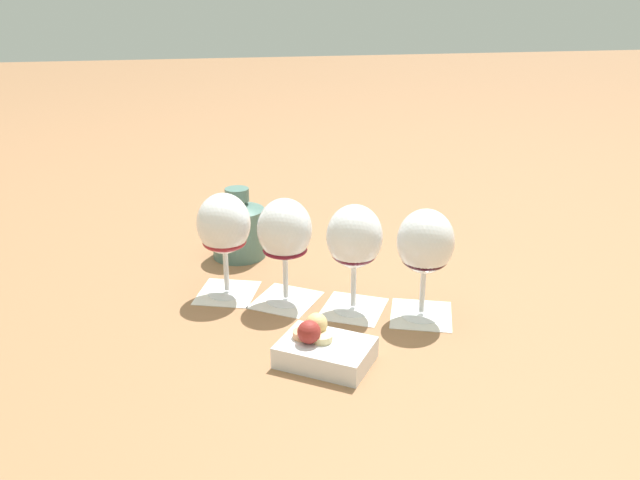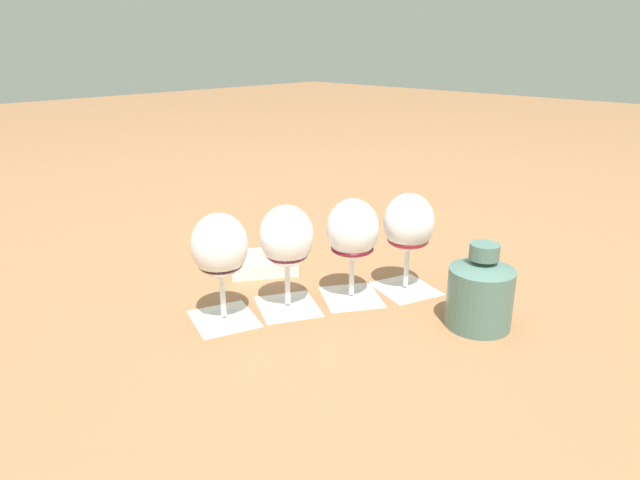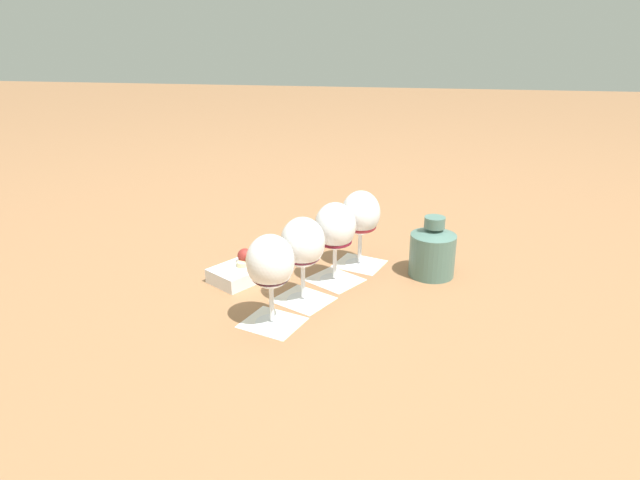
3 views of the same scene
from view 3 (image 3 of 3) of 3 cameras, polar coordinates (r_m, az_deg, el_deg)
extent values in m
plane|color=#936642|center=(1.28, 0.16, -5.03)|extent=(8.00, 8.00, 0.00)
cube|color=silver|center=(1.41, 3.96, -2.38)|extent=(0.13, 0.14, 0.00)
cube|color=silver|center=(1.32, 1.47, -3.98)|extent=(0.15, 0.15, 0.00)
cube|color=silver|center=(1.24, -1.68, -5.95)|extent=(0.14, 0.15, 0.00)
cube|color=silver|center=(1.15, -4.79, -8.22)|extent=(0.13, 0.14, 0.00)
cylinder|color=white|center=(1.41, 3.96, -2.24)|extent=(0.07, 0.07, 0.01)
cylinder|color=white|center=(1.39, 4.00, -0.63)|extent=(0.01, 0.01, 0.08)
ellipsoid|color=white|center=(1.36, 4.10, 2.72)|extent=(0.09, 0.09, 0.11)
ellipsoid|color=maroon|center=(1.37, 4.06, 1.38)|extent=(0.08, 0.08, 0.03)
cylinder|color=white|center=(1.32, 1.47, -3.84)|extent=(0.07, 0.07, 0.01)
cylinder|color=white|center=(1.31, 1.49, -2.14)|extent=(0.01, 0.01, 0.08)
ellipsoid|color=white|center=(1.27, 1.52, 1.41)|extent=(0.09, 0.09, 0.11)
ellipsoid|color=maroon|center=(1.29, 1.51, -0.15)|extent=(0.08, 0.08, 0.02)
cylinder|color=white|center=(1.23, -1.68, -5.80)|extent=(0.07, 0.07, 0.01)
cylinder|color=white|center=(1.22, -1.71, -4.01)|extent=(0.01, 0.01, 0.08)
ellipsoid|color=white|center=(1.18, -1.75, -0.23)|extent=(0.09, 0.09, 0.11)
ellipsoid|color=#470F1E|center=(1.19, -1.74, -1.53)|extent=(0.08, 0.08, 0.04)
cylinder|color=white|center=(1.15, -4.79, -8.06)|extent=(0.07, 0.07, 0.01)
cylinder|color=white|center=(1.13, -4.86, -6.17)|extent=(0.01, 0.01, 0.08)
ellipsoid|color=white|center=(1.09, -5.00, -2.16)|extent=(0.09, 0.09, 0.11)
ellipsoid|color=black|center=(1.10, -4.95, -3.53)|extent=(0.08, 0.08, 0.04)
cylinder|color=#4C7066|center=(1.36, 11.15, -1.48)|extent=(0.11, 0.11, 0.10)
cone|color=#4C7066|center=(1.34, 11.33, 0.87)|extent=(0.11, 0.11, 0.02)
cylinder|color=#4C7066|center=(1.33, 11.40, 1.75)|extent=(0.05, 0.05, 0.03)
cube|color=silver|center=(1.33, -7.91, -3.28)|extent=(0.16, 0.15, 0.03)
sphere|color=maroon|center=(1.34, -7.52, -1.56)|extent=(0.03, 0.03, 0.03)
cylinder|color=tan|center=(1.35, -6.73, -1.96)|extent=(0.03, 0.03, 0.01)
sphere|color=#DBB775|center=(1.32, -6.73, -1.90)|extent=(0.03, 0.03, 0.03)
cylinder|color=beige|center=(1.33, -7.68, -2.38)|extent=(0.03, 0.03, 0.01)
camera|label=1|loc=(1.80, -35.46, 16.41)|focal=38.00mm
camera|label=2|loc=(0.68, 53.45, 2.67)|focal=32.00mm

